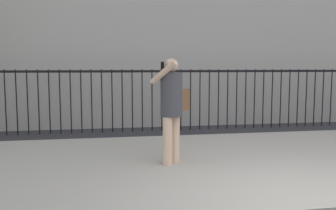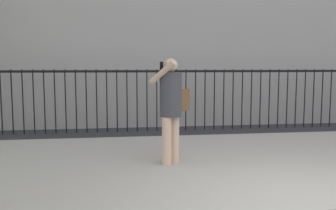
{
  "view_description": "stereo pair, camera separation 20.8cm",
  "coord_description": "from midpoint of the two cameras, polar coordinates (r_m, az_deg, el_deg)",
  "views": [
    {
      "loc": [
        -2.39,
        -3.44,
        1.66
      ],
      "look_at": [
        -1.35,
        2.39,
        1.04
      ],
      "focal_mm": 39.12,
      "sensor_mm": 36.0,
      "label": 1
    },
    {
      "loc": [
        -2.18,
        -3.47,
        1.66
      ],
      "look_at": [
        -1.35,
        2.39,
        1.04
      ],
      "focal_mm": 39.12,
      "sensor_mm": 36.0,
      "label": 2
    }
  ],
  "objects": [
    {
      "name": "sidewalk",
      "position": [
        6.31,
        11.67,
        -8.75
      ],
      "size": [
        28.0,
        4.4,
        0.15
      ],
      "primitive_type": "cube",
      "color": "#B2ADA3",
      "rests_on": "ground"
    },
    {
      "name": "iron_fence",
      "position": [
        9.65,
        3.65,
        2.14
      ],
      "size": [
        12.03,
        0.04,
        1.6
      ],
      "color": "black",
      "rests_on": "ground"
    },
    {
      "name": "pedestrian_on_phone",
      "position": [
        5.68,
        -0.36,
        0.29
      ],
      "size": [
        0.69,
        0.68,
        1.64
      ],
      "color": "beige",
      "rests_on": "sidewalk"
    }
  ]
}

